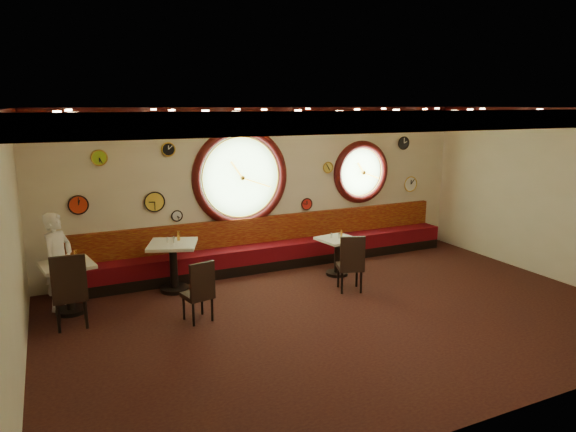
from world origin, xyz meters
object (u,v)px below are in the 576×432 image
object	(u,v)px
table_b	(173,261)
condiment_c_bottle	(341,233)
table_a	(69,282)
condiment_c_salt	(331,235)
chair_a	(70,286)
condiment_b_pepper	(174,240)
condiment_b_bottle	(178,236)
condiment_c_pepper	(339,236)
table_c	(337,252)
condiment_a_pepper	(72,260)
condiment_a_bottle	(76,256)
chair_c	(351,260)
chair_b	(200,288)
condiment_a_salt	(57,261)
waiter	(59,261)
condiment_b_salt	(167,240)

from	to	relation	value
table_b	condiment_c_bottle	world-z (taller)	table_b
table_a	condiment_c_salt	world-z (taller)	condiment_c_salt
chair_a	condiment_b_pepper	size ratio (longest dim) A/B	6.21
condiment_c_salt	table_a	bearing A→B (deg)	178.46
condiment_c_salt	condiment_b_bottle	world-z (taller)	condiment_b_bottle
chair_a	condiment_c_pepper	xyz separation A→B (m)	(4.81, 0.43, 0.14)
table_c	table_a	bearing A→B (deg)	177.64
condiment_a_pepper	condiment_a_bottle	xyz separation A→B (m)	(0.07, 0.10, 0.04)
table_c	chair_a	distance (m)	4.82
chair_c	condiment_c_bottle	world-z (taller)	chair_c
table_a	chair_c	size ratio (longest dim) A/B	1.34
condiment_c_salt	chair_c	bearing A→B (deg)	-99.38
chair_b	condiment_b_pepper	world-z (taller)	condiment_b_pepper
chair_b	condiment_a_pepper	distance (m)	2.11
condiment_a_salt	condiment_b_bottle	size ratio (longest dim) A/B	0.65
condiment_a_salt	condiment_b_bottle	world-z (taller)	condiment_b_bottle
condiment_c_salt	condiment_c_bottle	world-z (taller)	condiment_c_bottle
condiment_c_bottle	waiter	world-z (taller)	waiter
condiment_b_bottle	condiment_b_pepper	bearing A→B (deg)	-133.05
table_c	condiment_a_pepper	world-z (taller)	condiment_a_pepper
condiment_b_salt	condiment_c_bottle	size ratio (longest dim) A/B	0.70
chair_a	table_b	bearing A→B (deg)	29.23
condiment_b_pepper	condiment_c_bottle	distance (m)	3.18
condiment_c_salt	condiment_b_pepper	distance (m)	2.97
condiment_c_salt	condiment_c_bottle	distance (m)	0.21
table_a	condiment_a_salt	size ratio (longest dim) A/B	7.95
chair_a	waiter	xyz separation A→B (m)	(-0.11, 0.90, 0.14)
chair_b	condiment_c_bottle	bearing A→B (deg)	6.34
table_c	condiment_a_pepper	bearing A→B (deg)	177.91
table_c	condiment_b_pepper	world-z (taller)	condiment_b_pepper
chair_c	condiment_c_salt	distance (m)	1.02
table_c	condiment_a_salt	world-z (taller)	condiment_a_salt
condiment_c_salt	condiment_b_bottle	xyz separation A→B (m)	(-2.83, 0.51, 0.18)
condiment_c_salt	condiment_a_bottle	xyz separation A→B (m)	(-4.55, 0.20, 0.12)
condiment_a_salt	condiment_c_bottle	size ratio (longest dim) A/B	0.79
condiment_b_salt	condiment_a_pepper	xyz separation A→B (m)	(-1.58, -0.36, -0.07)
chair_c	condiment_a_pepper	distance (m)	4.60
condiment_a_salt	condiment_a_pepper	bearing A→B (deg)	-15.74
condiment_c_pepper	condiment_c_bottle	xyz separation A→B (m)	(0.09, 0.08, 0.01)
chair_b	condiment_a_bottle	xyz separation A→B (m)	(-1.63, 1.31, 0.36)
table_b	condiment_a_pepper	bearing A→B (deg)	-169.70
table_c	condiment_b_salt	world-z (taller)	condiment_b_salt
chair_a	chair_b	bearing A→B (deg)	-17.15
table_b	waiter	bearing A→B (deg)	-179.24
waiter	table_c	bearing A→B (deg)	-57.10
condiment_b_bottle	condiment_c_salt	bearing A→B (deg)	-10.29
waiter	condiment_a_pepper	bearing A→B (deg)	-108.12
table_a	waiter	world-z (taller)	waiter
table_b	condiment_b_pepper	world-z (taller)	condiment_b_pepper
table_c	condiment_a_bottle	world-z (taller)	condiment_a_bottle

